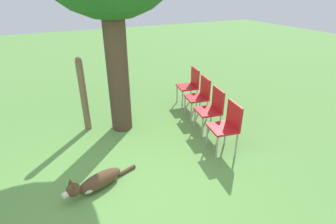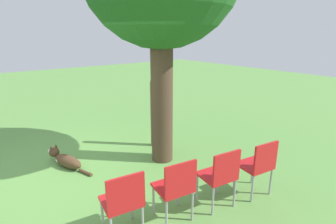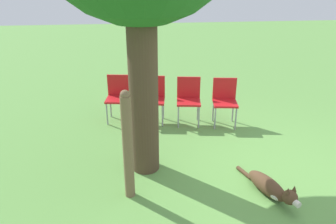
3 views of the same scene
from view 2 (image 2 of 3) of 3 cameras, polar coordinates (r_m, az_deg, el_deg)
The scene contains 7 objects.
ground_plane at distance 4.81m, azimuth -18.78°, elevation -13.42°, with size 30.00×30.00×0.00m, color #609947.
dog at distance 5.23m, azimuth -21.47°, elevation -9.66°, with size 1.11×0.48×0.34m.
fence_post at distance 5.53m, azimuth -3.19°, elevation -0.18°, with size 0.13×0.13×1.46m.
red_chair_0 at distance 3.21m, azimuth -9.73°, elevation -18.31°, with size 0.48×0.50×0.88m.
red_chair_1 at distance 3.41m, azimuth 1.72°, elevation -15.74°, with size 0.48×0.50×0.88m.
red_chair_2 at distance 3.72m, azimuth 11.33°, elevation -13.06°, with size 0.48×0.50×0.88m.
red_chair_3 at distance 4.12m, azimuth 19.09°, elevation -10.59°, with size 0.48×0.50×0.88m.
Camera 2 is at (4.03, -1.19, 2.35)m, focal length 28.00 mm.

